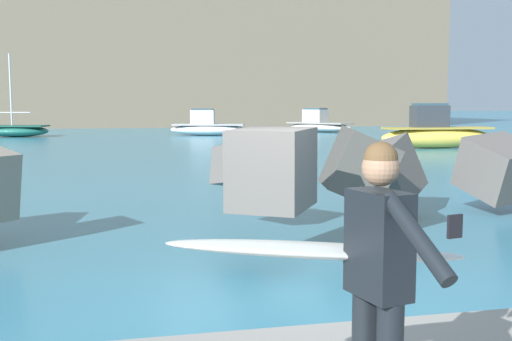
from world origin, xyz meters
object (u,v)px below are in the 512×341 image
object	(u,v)px
boat_near_centre	(319,125)
boat_near_right	(17,130)
boat_near_left	(208,127)
surfer_with_board	(362,268)
boat_mid_left	(436,134)

from	to	relation	value
boat_near_centre	boat_near_right	world-z (taller)	boat_near_right
boat_near_left	boat_near_centre	xyz separation A→B (m)	(9.84, 3.86, -0.01)
surfer_with_board	boat_mid_left	size ratio (longest dim) A/B	0.34
surfer_with_board	boat_near_left	distance (m)	41.61
boat_mid_left	boat_near_left	bearing A→B (deg)	121.51
boat_near_left	boat_mid_left	size ratio (longest dim) A/B	0.96
boat_near_centre	boat_mid_left	distance (m)	19.62
boat_near_centre	boat_mid_left	world-z (taller)	boat_mid_left
boat_near_left	boat_near_centre	distance (m)	10.57
boat_near_right	boat_mid_left	bearing A→B (deg)	-35.94
boat_near_right	boat_near_centre	bearing A→B (deg)	7.29
boat_near_centre	boat_near_right	distance (m)	23.34
boat_near_right	boat_mid_left	xyz separation A→B (m)	(22.98, -16.66, 0.29)
surfer_with_board	boat_mid_left	bearing A→B (deg)	60.29
boat_mid_left	surfer_with_board	bearing A→B (deg)	-119.71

